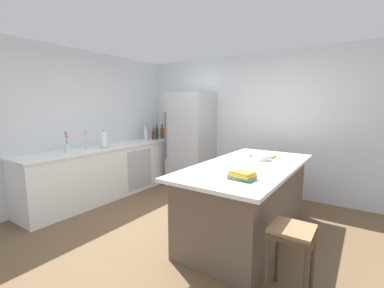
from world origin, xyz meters
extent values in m
plane|color=brown|center=(0.00, 0.00, 0.00)|extent=(7.20, 7.20, 0.00)
cube|color=silver|center=(0.00, 2.25, 1.30)|extent=(6.00, 0.10, 2.60)
cube|color=silver|center=(-2.45, 0.00, 1.30)|extent=(0.10, 6.00, 2.60)
cube|color=white|center=(-2.08, 0.51, 0.44)|extent=(0.65, 3.17, 0.88)
cube|color=white|center=(-2.08, 0.51, 0.90)|extent=(0.68, 3.20, 0.03)
cube|color=#B2B5BA|center=(-1.75, 0.91, 0.44)|extent=(0.01, 0.60, 0.74)
cube|color=brown|center=(0.59, 0.50, 0.44)|extent=(0.92, 2.06, 0.87)
cube|color=white|center=(0.59, 0.50, 0.89)|extent=(1.08, 2.26, 0.04)
cube|color=#B7BABF|center=(-1.20, 1.83, 0.95)|extent=(0.80, 0.73, 1.90)
cylinder|color=#4C4C51|center=(-1.56, 1.45, 1.04)|extent=(0.02, 0.02, 0.95)
cylinder|color=#473828|center=(1.18, -0.53, 0.28)|extent=(0.04, 0.04, 0.57)
cylinder|color=#473828|center=(1.48, -0.53, 0.28)|extent=(0.04, 0.04, 0.57)
cylinder|color=#473828|center=(1.18, -0.23, 0.28)|extent=(0.04, 0.04, 0.57)
cylinder|color=#473828|center=(1.48, -0.23, 0.28)|extent=(0.04, 0.04, 0.57)
cube|color=#473828|center=(1.33, -0.38, 0.59)|extent=(0.36, 0.36, 0.04)
cube|color=olive|center=(1.33, -0.38, 0.62)|extent=(0.34, 0.34, 0.03)
cylinder|color=silver|center=(-2.14, 0.05, 0.92)|extent=(0.05, 0.05, 0.02)
cylinder|color=silver|center=(-2.14, 0.05, 1.07)|extent=(0.02, 0.02, 0.28)
cylinder|color=silver|center=(-2.08, 0.05, 1.19)|extent=(0.14, 0.02, 0.02)
cylinder|color=silver|center=(-2.10, -0.30, 0.98)|extent=(0.09, 0.09, 0.13)
cylinder|color=#4C7F3D|center=(-2.11, -0.30, 1.09)|extent=(0.01, 0.03, 0.24)
sphere|color=#DB4C66|center=(-2.11, -0.30, 1.21)|extent=(0.04, 0.04, 0.04)
cylinder|color=#4C7F3D|center=(-2.10, -0.31, 1.10)|extent=(0.01, 0.02, 0.26)
sphere|color=#DB4C66|center=(-2.10, -0.31, 1.22)|extent=(0.04, 0.04, 0.04)
cylinder|color=#4C7F3D|center=(-2.08, -0.30, 1.07)|extent=(0.01, 0.04, 0.20)
sphere|color=#DB4C66|center=(-2.08, -0.30, 1.17)|extent=(0.04, 0.04, 0.04)
cylinder|color=gray|center=(-2.02, 0.34, 0.92)|extent=(0.14, 0.14, 0.01)
cylinder|color=white|center=(-2.02, 0.34, 1.06)|extent=(0.11, 0.11, 0.26)
cylinder|color=gray|center=(-2.02, 0.34, 1.21)|extent=(0.02, 0.02, 0.04)
cylinder|color=#994C23|center=(-2.14, 1.99, 1.02)|extent=(0.06, 0.06, 0.20)
cylinder|color=#994C23|center=(-2.14, 1.99, 1.15)|extent=(0.02, 0.02, 0.07)
cylinder|color=black|center=(-2.14, 1.99, 1.19)|extent=(0.02, 0.02, 0.01)
cylinder|color=brown|center=(-2.03, 1.90, 1.03)|extent=(0.08, 0.08, 0.23)
cylinder|color=brown|center=(-2.03, 1.90, 1.18)|extent=(0.03, 0.03, 0.08)
cylinder|color=black|center=(-2.03, 1.90, 1.23)|extent=(0.03, 0.03, 0.01)
cylinder|color=red|center=(-2.12, 1.81, 0.99)|extent=(0.05, 0.05, 0.14)
cylinder|color=red|center=(-2.12, 1.81, 1.08)|extent=(0.02, 0.02, 0.05)
cylinder|color=black|center=(-2.12, 1.81, 1.11)|extent=(0.02, 0.02, 0.01)
cylinder|color=#19381E|center=(-2.03, 1.72, 1.03)|extent=(0.07, 0.07, 0.24)
cylinder|color=#19381E|center=(-2.03, 1.72, 1.19)|extent=(0.03, 0.03, 0.06)
cylinder|color=black|center=(-2.03, 1.72, 1.22)|extent=(0.03, 0.03, 0.01)
cylinder|color=#5B3319|center=(-2.04, 1.63, 1.01)|extent=(0.07, 0.07, 0.18)
cylinder|color=#5B3319|center=(-2.04, 1.63, 1.13)|extent=(0.03, 0.03, 0.07)
cylinder|color=black|center=(-2.04, 1.63, 1.17)|extent=(0.03, 0.03, 0.01)
cylinder|color=#8CB79E|center=(-2.15, 1.52, 1.03)|extent=(0.08, 0.08, 0.24)
cylinder|color=#8CB79E|center=(-2.15, 1.52, 1.19)|extent=(0.03, 0.03, 0.07)
cylinder|color=black|center=(-2.15, 1.52, 1.23)|extent=(0.03, 0.03, 0.01)
cylinder|color=silver|center=(-2.09, 1.44, 1.04)|extent=(0.08, 0.08, 0.24)
cylinder|color=silver|center=(-2.09, 1.44, 1.20)|extent=(0.03, 0.03, 0.09)
cylinder|color=black|center=(-2.09, 1.44, 1.25)|extent=(0.04, 0.04, 0.01)
cube|color=#4C7F60|center=(0.79, -0.17, 0.93)|extent=(0.25, 0.18, 0.03)
cube|color=gold|center=(0.79, -0.17, 0.96)|extent=(0.26, 0.22, 0.02)
cube|color=gold|center=(0.79, -0.17, 0.98)|extent=(0.25, 0.20, 0.02)
cylinder|color=silver|center=(0.63, 0.85, 0.95)|extent=(0.24, 0.24, 0.07)
cube|color=#9E7042|center=(0.56, 1.09, 0.92)|extent=(0.34, 0.21, 0.02)
camera|label=1|loc=(1.77, -2.51, 1.63)|focal=24.22mm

